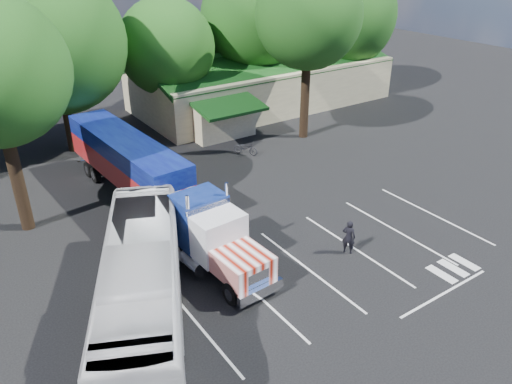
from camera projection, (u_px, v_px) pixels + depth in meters
ground at (242, 219)px, 29.06m from camera, size 120.00×120.00×0.00m
event_hall at (261, 82)px, 48.04m from camera, size 24.20×14.12×5.55m
tree_row_c at (55, 43)px, 34.79m from camera, size 10.00×10.00×13.05m
tree_row_d at (166, 47)px, 40.93m from camera, size 8.00×8.00×10.60m
tree_row_e at (253, 18)px, 45.13m from camera, size 9.60×9.60×12.90m
tree_row_f at (344, 15)px, 49.41m from camera, size 10.40×10.40×13.00m
tree_near_right at (309, 16)px, 36.77m from camera, size 8.00×8.00×13.50m
semi_truck at (147, 176)px, 28.80m from camera, size 3.82×19.77×4.12m
woman at (349, 237)px, 25.55m from camera, size 0.75×0.82×1.88m
bicycle at (246, 148)px, 37.47m from camera, size 1.60×1.99×1.01m
tour_bus at (142, 284)px, 20.66m from camera, size 8.24×13.12×3.63m
silver_sedan at (217, 121)px, 42.31m from camera, size 4.40×2.43×1.37m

